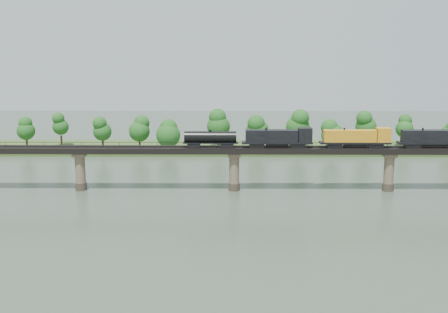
{
  "coord_description": "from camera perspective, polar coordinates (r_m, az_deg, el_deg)",
  "views": [
    {
      "loc": [
        -1.37,
        -111.51,
        38.16
      ],
      "look_at": [
        -2.64,
        30.0,
        9.0
      ],
      "focal_mm": 45.0,
      "sensor_mm": 36.0,
      "label": 1
    }
  ],
  "objects": [
    {
      "name": "bridge_superstructure",
      "position": [
        143.95,
        1.05,
        1.09
      ],
      "size": [
        220.0,
        4.9,
        0.75
      ],
      "color": "black",
      "rests_on": "bridge"
    },
    {
      "name": "ground",
      "position": [
        117.86,
        1.16,
        -7.25
      ],
      "size": [
        400.0,
        400.0,
        0.0
      ],
      "primitive_type": "plane",
      "color": "#354435",
      "rests_on": "ground"
    },
    {
      "name": "bridge",
      "position": [
        145.24,
        1.04,
        -1.37
      ],
      "size": [
        236.0,
        30.0,
        11.5
      ],
      "color": "#473A2D",
      "rests_on": "ground"
    },
    {
      "name": "freight_train",
      "position": [
        145.87,
        10.69,
        1.87
      ],
      "size": [
        73.09,
        2.85,
        5.03
      ],
      "color": "black",
      "rests_on": "bridge"
    },
    {
      "name": "far_bank",
      "position": [
        200.03,
        0.9,
        0.88
      ],
      "size": [
        300.0,
        24.0,
        1.6
      ],
      "primitive_type": "cube",
      "color": "#345020",
      "rests_on": "ground"
    },
    {
      "name": "far_treeline",
      "position": [
        194.38,
        -1.51,
        2.96
      ],
      "size": [
        289.06,
        17.54,
        13.6
      ],
      "color": "#382619",
      "rests_on": "far_bank"
    }
  ]
}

